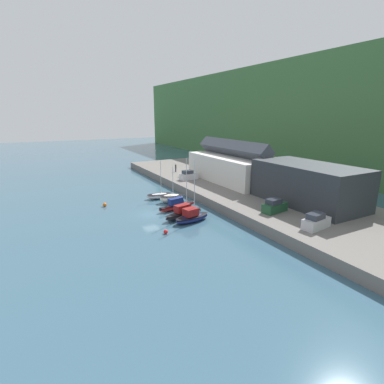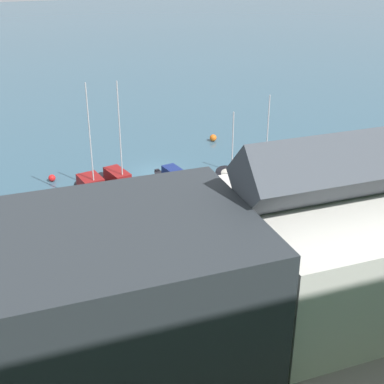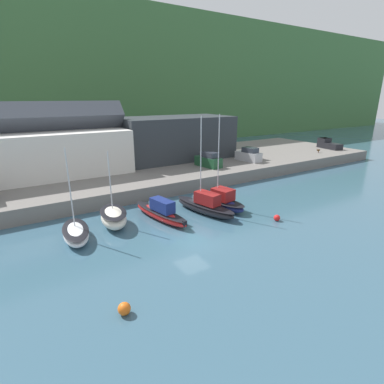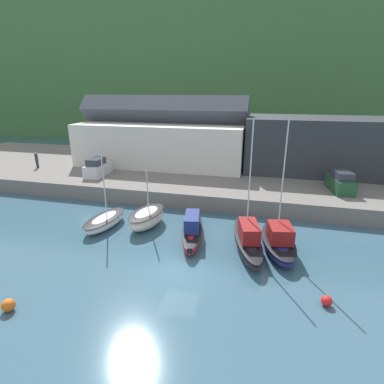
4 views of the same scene
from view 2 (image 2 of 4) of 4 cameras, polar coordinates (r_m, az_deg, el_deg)
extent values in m
plane|color=#385B70|center=(48.52, -3.98, 2.14)|extent=(320.00, 320.00, 0.00)
cube|color=slate|center=(30.55, 7.77, -11.52)|extent=(91.43, 21.92, 1.66)
cube|color=#2D3338|center=(23.74, -15.30, -11.90)|extent=(18.29, 9.28, 6.71)
cube|color=slate|center=(27.57, -16.32, -6.37)|extent=(17.37, 0.10, 4.03)
ellipsoid|color=silver|center=(46.86, 7.60, 1.82)|extent=(2.58, 5.26, 1.08)
ellipsoid|color=black|center=(46.72, 7.63, 2.25)|extent=(2.68, 5.37, 0.12)
cylinder|color=silver|center=(45.15, 8.05, 6.14)|extent=(0.10, 0.10, 6.64)
ellipsoid|color=white|center=(44.48, 4.10, 1.06)|extent=(2.92, 4.80, 1.63)
ellipsoid|color=black|center=(44.25, 4.12, 1.73)|extent=(3.03, 4.90, 0.12)
cylinder|color=silver|center=(42.87, 4.36, 5.12)|extent=(0.10, 0.10, 5.32)
ellipsoid|color=red|center=(43.87, -1.56, 0.28)|extent=(2.90, 7.74, 0.98)
ellipsoid|color=black|center=(43.72, -1.56, 0.69)|extent=(2.99, 7.90, 0.12)
cube|color=navy|center=(43.73, -1.82, 1.72)|extent=(1.61, 2.82, 1.14)
cube|color=#8CA5B2|center=(42.63, -0.85, 0.83)|extent=(1.02, 0.29, 0.57)
cube|color=black|center=(46.70, -3.74, 2.10)|extent=(0.41, 0.34, 0.56)
ellipsoid|color=black|center=(43.63, -7.65, 0.00)|extent=(3.42, 7.65, 1.11)
ellipsoid|color=black|center=(43.46, -7.68, 0.47)|extent=(3.52, 7.81, 0.12)
cube|color=maroon|center=(43.47, -7.96, 1.54)|extent=(1.86, 2.84, 1.18)
cube|color=#8CA5B2|center=(42.34, -7.06, 0.67)|extent=(1.14, 0.37, 0.59)
cylinder|color=silver|center=(41.33, -7.68, 5.84)|extent=(0.10, 0.10, 8.62)
ellipsoid|color=navy|center=(43.03, -10.50, -0.61)|extent=(3.23, 6.44, 1.08)
ellipsoid|color=black|center=(42.87, -10.54, -0.15)|extent=(3.34, 6.57, 0.12)
cube|color=maroon|center=(42.82, -10.76, 0.90)|extent=(1.97, 2.41, 1.17)
cube|color=#8CA5B2|center=(41.84, -10.15, 0.09)|extent=(1.44, 0.36, 0.58)
cylinder|color=silver|center=(40.75, -10.80, 5.38)|extent=(0.10, 0.10, 8.76)
cube|color=#1E4C2D|center=(31.91, -18.14, -7.60)|extent=(2.34, 4.40, 1.40)
cube|color=#333842|center=(31.63, -18.51, -5.67)|extent=(1.82, 2.49, 0.76)
sphere|color=red|center=(47.99, -14.71, 1.46)|extent=(0.61, 0.61, 0.61)
sphere|color=orange|center=(56.01, 2.27, 5.80)|extent=(0.72, 0.72, 0.72)
camera|label=1|loc=(68.34, -51.44, 14.16)|focal=28.00mm
camera|label=3|loc=(67.38, 1.24, 18.87)|focal=28.00mm
camera|label=4|loc=(60.35, -13.81, 17.48)|focal=28.00mm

